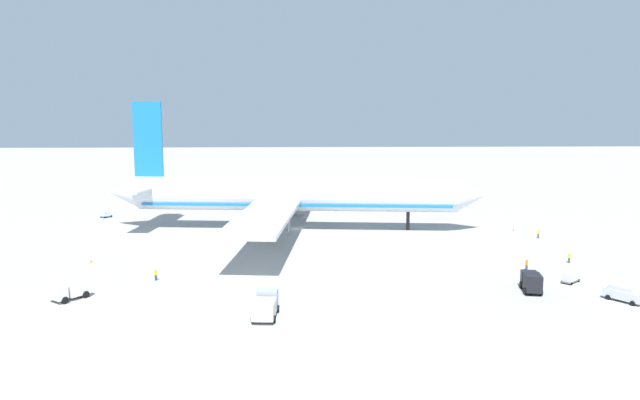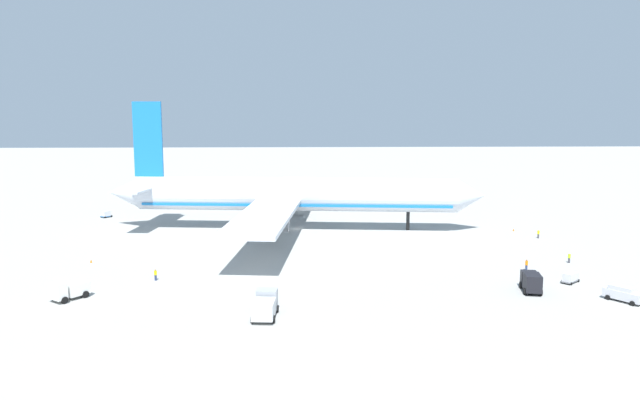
{
  "view_description": "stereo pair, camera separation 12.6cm",
  "coord_description": "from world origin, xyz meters",
  "views": [
    {
      "loc": [
        -0.24,
        -121.07,
        23.62
      ],
      "look_at": [
        4.87,
        0.05,
        5.95
      ],
      "focal_mm": 33.41,
      "sensor_mm": 36.0,
      "label": 1
    },
    {
      "loc": [
        -0.12,
        -121.08,
        23.62
      ],
      "look_at": [
        4.87,
        0.05,
        5.95
      ],
      "focal_mm": 33.41,
      "sensor_mm": 36.0,
      "label": 2
    }
  ],
  "objects": [
    {
      "name": "airliner",
      "position": [
        -1.3,
        0.26,
        7.05
      ],
      "size": [
        78.0,
        79.61,
        26.04
      ],
      "color": "silver",
      "rests_on": "ground"
    },
    {
      "name": "ground_worker_4",
      "position": [
        -20.2,
        -37.79,
        0.82
      ],
      "size": [
        0.55,
        0.55,
        1.63
      ],
      "color": "navy",
      "rests_on": "ground"
    },
    {
      "name": "traffic_cone_1",
      "position": [
        20.32,
        39.69,
        0.28
      ],
      "size": [
        0.36,
        0.36,
        0.55
      ],
      "primitive_type": "cone",
      "color": "orange",
      "rests_on": "ground"
    },
    {
      "name": "service_truck_1",
      "position": [
        31.18,
        -45.49,
        1.47
      ],
      "size": [
        3.03,
        5.05,
        2.66
      ],
      "color": "black",
      "rests_on": "ground"
    },
    {
      "name": "ground_worker_0",
      "position": [
        43.4,
        -30.38,
        0.83
      ],
      "size": [
        0.56,
        0.56,
        1.64
      ],
      "color": "#3F3F47",
      "rests_on": "ground"
    },
    {
      "name": "traffic_cone_0",
      "position": [
        -32.88,
        -27.08,
        0.28
      ],
      "size": [
        0.36,
        0.36,
        0.55
      ],
      "primitive_type": "cone",
      "color": "orange",
      "rests_on": "ground"
    },
    {
      "name": "service_van",
      "position": [
        41.34,
        -49.9,
        1.03
      ],
      "size": [
        4.18,
        4.91,
        1.97
      ],
      "color": "silver",
      "rests_on": "ground"
    },
    {
      "name": "baggage_cart_2",
      "position": [
        38.48,
        -41.35,
        0.79
      ],
      "size": [
        3.21,
        3.0,
        1.44
      ],
      "color": "#595B60",
      "rests_on": "ground"
    },
    {
      "name": "traffic_cone_2",
      "position": [
        40.14,
        33.74,
        0.28
      ],
      "size": [
        0.36,
        0.36,
        0.55
      ],
      "primitive_type": "cone",
      "color": "orange",
      "rests_on": "ground"
    },
    {
      "name": "traffic_cone_4",
      "position": [
        43.97,
        -4.47,
        0.28
      ],
      "size": [
        0.36,
        0.36,
        0.55
      ],
      "primitive_type": "cone",
      "color": "orange",
      "rests_on": "ground"
    },
    {
      "name": "traffic_cone_3",
      "position": [
        37.89,
        28.21,
        0.28
      ],
      "size": [
        0.36,
        0.36,
        0.55
      ],
      "primitive_type": "cone",
      "color": "orange",
      "rests_on": "ground"
    },
    {
      "name": "ground_worker_3",
      "position": [
        34.8,
        -34.7,
        0.88
      ],
      "size": [
        0.54,
        0.54,
        1.73
      ],
      "color": "navy",
      "rests_on": "ground"
    },
    {
      "name": "baggage_cart_1",
      "position": [
        -18.96,
        42.41,
        0.81
      ],
      "size": [
        2.08,
        3.07,
        1.49
      ],
      "color": "gray",
      "rests_on": "ground"
    },
    {
      "name": "service_truck_2",
      "position": [
        -29.21,
        -46.18,
        1.31
      ],
      "size": [
        4.55,
        5.04,
        2.55
      ],
      "color": "white",
      "rests_on": "ground"
    },
    {
      "name": "service_truck_3",
      "position": [
        -3.79,
        -53.99,
        1.43
      ],
      "size": [
        3.12,
        5.91,
        2.79
      ],
      "color": "#999EA5",
      "rests_on": "ground"
    },
    {
      "name": "ground_worker_1",
      "position": [
        46.14,
        -11.56,
        0.86
      ],
      "size": [
        0.53,
        0.53,
        1.69
      ],
      "color": "#3F3F47",
      "rests_on": "ground"
    },
    {
      "name": "ground_plane",
      "position": [
        0.0,
        0.0,
        0.0
      ],
      "size": [
        600.0,
        600.0,
        0.0
      ],
      "primitive_type": "plane",
      "color": "#9E9E99"
    },
    {
      "name": "baggage_cart_0",
      "position": [
        -43.59,
        15.16,
        0.81
      ],
      "size": [
        2.48,
        2.7,
        1.49
      ],
      "color": "#26598C",
      "rests_on": "ground"
    }
  ]
}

